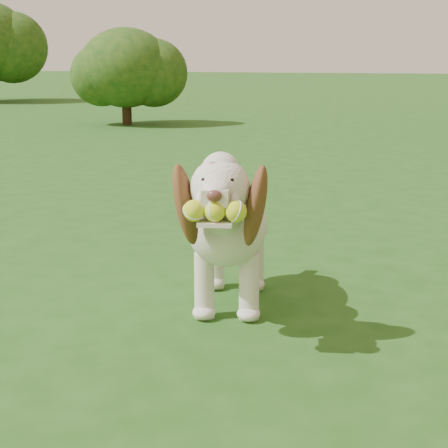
# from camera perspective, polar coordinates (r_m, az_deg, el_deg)

# --- Properties ---
(ground) EXTENTS (80.00, 80.00, 0.00)m
(ground) POSITION_cam_1_polar(r_m,az_deg,el_deg) (3.29, -1.94, -6.12)
(ground) COLOR #1F4A15
(ground) RESTS_ON ground
(dog) EXTENTS (0.49, 1.11, 0.72)m
(dog) POSITION_cam_1_polar(r_m,az_deg,el_deg) (3.12, 0.40, 0.20)
(dog) COLOR silver
(dog) RESTS_ON ground
(shrub_a) EXTENTS (1.41, 1.41, 1.46)m
(shrub_a) POSITION_cam_1_polar(r_m,az_deg,el_deg) (11.62, -7.50, 11.71)
(shrub_a) COLOR #382314
(shrub_a) RESTS_ON ground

